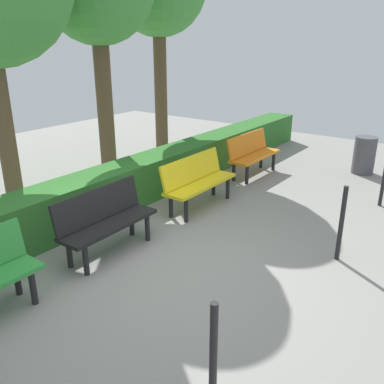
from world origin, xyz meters
name	(u,v)px	position (x,y,z in m)	size (l,w,h in m)	color
ground_plane	(160,266)	(0.00, 0.00, 0.00)	(17.00, 17.00, 0.00)	gray
bench_orange	(252,152)	(-3.97, -0.87, 0.48)	(1.45, 0.49, 0.86)	orange
bench_yellow	(197,179)	(-1.89, -0.77, 0.48)	(1.54, 0.48, 0.86)	yellow
bench_black	(105,219)	(0.12, -0.82, 0.48)	(1.42, 0.48, 0.86)	black
hedge_row	(111,190)	(-0.90, -1.80, 0.36)	(13.00, 0.66, 0.71)	#2D6B28
railing_post_near	(384,178)	(-3.76, 1.73, 0.50)	(0.06, 0.06, 1.00)	black
railing_post_mid	(341,224)	(-1.49, 1.73, 0.50)	(0.06, 0.06, 1.00)	black
railing_post_far	(213,362)	(1.43, 1.73, 0.50)	(0.06, 0.06, 1.00)	black
trash_bin	(364,155)	(-5.46, 0.98, 0.39)	(0.44, 0.44, 0.78)	#4C4C51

